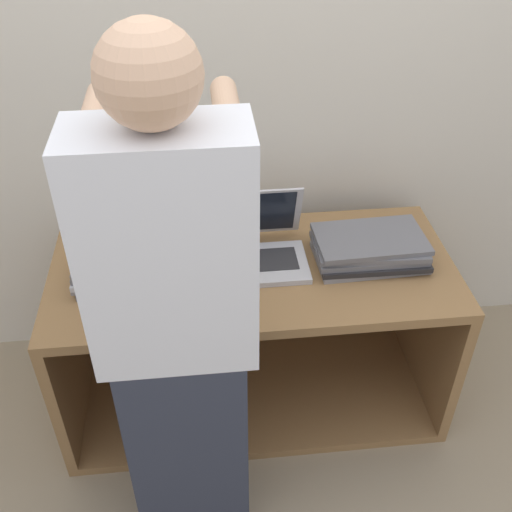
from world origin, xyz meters
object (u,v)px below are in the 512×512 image
(laptop_open, at_px, (252,247))
(laptop_stack_right, at_px, (370,248))
(laptop_stack_left, at_px, (133,264))
(person, at_px, (178,338))

(laptop_open, distance_m, laptop_stack_right, 0.41)
(laptop_open, bearing_deg, laptop_stack_right, -6.61)
(laptop_stack_left, height_order, laptop_stack_right, same)
(laptop_open, distance_m, laptop_stack_left, 0.40)
(laptop_open, height_order, laptop_stack_right, laptop_open)
(laptop_stack_right, height_order, person, person)
(laptop_stack_right, bearing_deg, laptop_open, 173.39)
(laptop_stack_right, distance_m, person, 0.81)
(laptop_stack_left, bearing_deg, person, -71.97)
(laptop_open, distance_m, person, 0.59)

